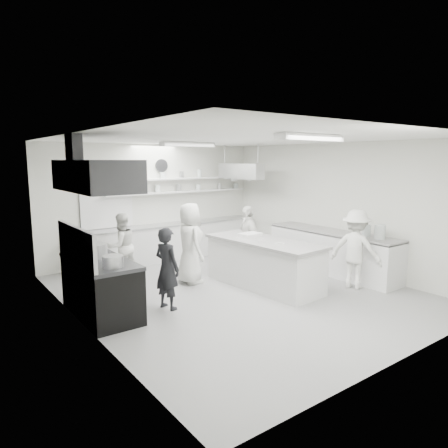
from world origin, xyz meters
TOP-DOWN VIEW (x-y plane):
  - floor at (0.00, 0.00)m, footprint 6.00×7.00m
  - ceiling at (0.00, 0.00)m, footprint 6.00×7.00m
  - wall_back at (0.00, 3.50)m, footprint 6.00×0.04m
  - wall_front at (0.00, -3.50)m, footprint 6.00×0.04m
  - wall_left at (-3.00, 0.00)m, footprint 0.04×7.00m
  - wall_right at (3.00, 0.00)m, footprint 0.04×7.00m
  - stove at (-2.60, 0.40)m, footprint 0.80×1.80m
  - exhaust_hood at (-2.60, 0.40)m, footprint 0.85×2.00m
  - back_counter at (0.30, 3.20)m, footprint 5.00×0.60m
  - shelf_lower at (0.70, 3.37)m, footprint 4.20×0.26m
  - shelf_upper at (0.70, 3.37)m, footprint 4.20×0.26m
  - pass_through_window at (-1.30, 3.48)m, footprint 1.30×0.04m
  - wall_clock at (0.20, 3.46)m, footprint 0.32×0.05m
  - right_counter at (2.65, -0.20)m, footprint 0.74×3.30m
  - pot_rack at (2.00, 2.40)m, footprint 0.30×1.60m
  - light_fixture_front at (0.00, -1.80)m, footprint 1.30×0.25m
  - light_fixture_rear at (0.00, 1.80)m, footprint 1.30×0.25m
  - prep_island at (0.67, -0.05)m, footprint 1.11×2.58m
  - stove_pot at (-2.60, 0.63)m, footprint 0.42×0.42m
  - cook_stove at (-1.56, -0.01)m, footprint 0.47×0.60m
  - cook_back at (-1.48, 2.21)m, footprint 0.78×0.65m
  - cook_island_left at (-0.43, 1.07)m, footprint 0.64×0.90m
  - cook_island_right at (1.05, 0.93)m, footprint 0.62×0.99m
  - cook_right at (2.09, -1.24)m, footprint 0.89×1.18m
  - bowl_island_a at (0.51, -0.11)m, footprint 0.28×0.28m
  - bowl_island_b at (0.67, -0.50)m, footprint 0.21×0.21m
  - bowl_right at (2.80, -0.79)m, footprint 0.25×0.25m

SIDE VIEW (x-z plane):
  - floor at x=0.00m, z-range -0.02..0.00m
  - stove at x=-2.60m, z-range 0.00..0.90m
  - back_counter at x=0.30m, z-range 0.00..0.92m
  - prep_island at x=0.67m, z-range 0.00..0.93m
  - right_counter at x=2.65m, z-range 0.00..0.94m
  - cook_stove at x=-1.56m, z-range 0.00..1.45m
  - cook_back at x=-1.48m, z-range 0.00..1.46m
  - cook_island_right at x=1.05m, z-range 0.00..1.57m
  - cook_right at x=2.09m, z-range 0.00..1.62m
  - cook_island_left at x=-0.43m, z-range 0.00..1.71m
  - bowl_island_a at x=0.51m, z-range 0.93..0.98m
  - bowl_island_b at x=0.67m, z-range 0.93..0.99m
  - bowl_right at x=2.80m, z-range 0.94..1.00m
  - stove_pot at x=-2.60m, z-range 0.91..1.19m
  - pass_through_window at x=-1.30m, z-range 0.95..1.95m
  - wall_back at x=0.00m, z-range 0.00..3.00m
  - wall_front at x=0.00m, z-range 0.00..3.00m
  - wall_left at x=-3.00m, z-range 0.00..3.00m
  - wall_right at x=3.00m, z-range 0.00..3.00m
  - shelf_lower at x=0.70m, z-range 1.73..1.77m
  - shelf_upper at x=0.70m, z-range 2.08..2.12m
  - pot_rack at x=2.00m, z-range 2.10..2.50m
  - exhaust_hood at x=-2.60m, z-range 2.10..2.60m
  - wall_clock at x=0.20m, z-range 2.29..2.61m
  - light_fixture_front at x=0.00m, z-range 2.89..2.99m
  - light_fixture_rear at x=0.00m, z-range 2.89..2.99m
  - ceiling at x=0.00m, z-range 3.00..3.02m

